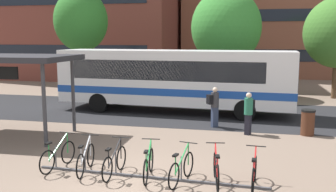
% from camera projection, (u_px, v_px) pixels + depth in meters
% --- Properties ---
extents(ground, '(200.00, 200.00, 0.00)m').
position_uv_depth(ground, '(133.00, 181.00, 10.24)').
color(ground, '#7A6656').
extents(bus_lane_asphalt, '(80.00, 7.20, 0.01)m').
position_uv_depth(bus_lane_asphalt, '(190.00, 113.00, 19.62)').
color(bus_lane_asphalt, '#232326').
rests_on(bus_lane_asphalt, ground).
extents(city_bus, '(12.15, 3.27, 3.20)m').
position_uv_depth(city_bus, '(175.00, 78.00, 19.51)').
color(city_bus, white).
rests_on(city_bus, ground).
extents(bike_rack, '(6.60, 0.34, 0.70)m').
position_uv_depth(bike_rack, '(148.00, 175.00, 10.44)').
color(bike_rack, '#47474C').
rests_on(bike_rack, ground).
extents(parked_bicycle_green_0, '(0.52, 1.72, 0.99)m').
position_uv_depth(parked_bicycle_green_0, '(58.00, 156.00, 11.16)').
color(parked_bicycle_green_0, black).
rests_on(parked_bicycle_green_0, ground).
extents(parked_bicycle_silver_1, '(0.52, 1.71, 0.99)m').
position_uv_depth(parked_bicycle_silver_1, '(86.00, 159.00, 10.85)').
color(parked_bicycle_silver_1, black).
rests_on(parked_bicycle_silver_1, ground).
extents(parked_bicycle_black_2, '(0.52, 1.72, 0.99)m').
position_uv_depth(parked_bicycle_black_2, '(115.00, 162.00, 10.59)').
color(parked_bicycle_black_2, black).
rests_on(parked_bicycle_black_2, ground).
extents(parked_bicycle_green_3, '(0.52, 1.72, 0.99)m').
position_uv_depth(parked_bicycle_green_3, '(149.00, 165.00, 10.39)').
color(parked_bicycle_green_3, black).
rests_on(parked_bicycle_green_3, ground).
extents(parked_bicycle_green_4, '(0.56, 1.70, 0.99)m').
position_uv_depth(parked_bicycle_green_4, '(181.00, 169.00, 10.07)').
color(parked_bicycle_green_4, black).
rests_on(parked_bicycle_green_4, ground).
extents(parked_bicycle_red_5, '(0.52, 1.71, 0.99)m').
position_uv_depth(parked_bicycle_red_5, '(216.00, 170.00, 9.99)').
color(parked_bicycle_red_5, black).
rests_on(parked_bicycle_red_5, ground).
extents(parked_bicycle_red_6, '(0.52, 1.72, 0.99)m').
position_uv_depth(parked_bicycle_red_6, '(254.00, 174.00, 9.70)').
color(parked_bicycle_red_6, black).
rests_on(parked_bicycle_red_6, ground).
extents(transit_shelter, '(5.62, 3.23, 3.17)m').
position_uv_depth(transit_shelter, '(0.00, 61.00, 14.57)').
color(transit_shelter, '#38383D').
rests_on(transit_shelter, ground).
extents(commuter_black_pack_2, '(0.48, 0.60, 1.70)m').
position_uv_depth(commuter_black_pack_2, '(249.00, 110.00, 15.06)').
color(commuter_black_pack_2, black).
rests_on(commuter_black_pack_2, ground).
extents(commuter_black_pack_3, '(0.60, 0.56, 1.74)m').
position_uv_depth(commuter_black_pack_3, '(214.00, 104.00, 16.29)').
color(commuter_black_pack_3, '#2D3851').
rests_on(commuter_black_pack_3, ground).
extents(trash_bin, '(0.55, 0.55, 1.03)m').
position_uv_depth(trash_bin, '(308.00, 122.00, 15.00)').
color(trash_bin, '#4C2819').
rests_on(trash_bin, ground).
extents(street_tree_1, '(3.64, 3.64, 7.08)m').
position_uv_depth(street_tree_1, '(81.00, 21.00, 25.78)').
color(street_tree_1, brown).
rests_on(street_tree_1, ground).
extents(street_tree_2, '(4.56, 4.56, 6.99)m').
position_uv_depth(street_tree_2, '(226.00, 27.00, 24.74)').
color(street_tree_2, brown).
rests_on(street_tree_2, ground).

